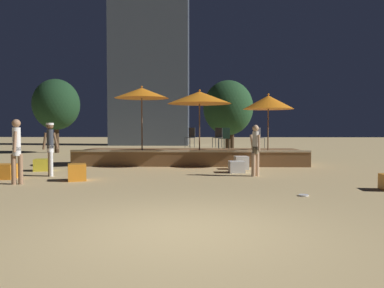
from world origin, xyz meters
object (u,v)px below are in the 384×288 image
Objects in this scene: cube_seat_5 at (237,167)px; bistro_chair_2 at (218,136)px; patio_umbrella_0 at (142,93)px; background_tree_2 at (228,108)px; cube_seat_4 at (77,172)px; bistro_chair_1 at (258,136)px; cube_seat_3 at (4,172)px; frisbee_disc at (304,195)px; person_2 at (50,146)px; bistro_chair_3 at (225,136)px; cube_seat_1 at (241,163)px; bistro_chair_0 at (191,135)px; patio_umbrella_1 at (200,98)px; patio_umbrella_2 at (268,102)px; cube_seat_2 at (42,165)px; person_3 at (17,148)px; background_tree_0 at (232,111)px; background_tree_1 at (56,105)px; person_0 at (255,149)px.

bistro_chair_2 reaches higher than cube_seat_5.
background_tree_2 is at bearing 56.43° from patio_umbrella_0.
bistro_chair_1 is (6.17, 6.00, 0.97)m from cube_seat_4.
cube_seat_4 is at bearing -7.68° from cube_seat_3.
bistro_chair_1 is 4.00× the size of frisbee_disc.
person_2 is at bearing -124.83° from patio_umbrella_0.
bistro_chair_3 is 7.30m from frisbee_disc.
bistro_chair_0 is (-2.00, 2.91, 0.97)m from cube_seat_1.
patio_umbrella_1 is at bearing -104.70° from background_tree_2.
patio_umbrella_2 is 8.28m from person_2.
cube_seat_2 is 3.28m from cube_seat_4.
person_3 is at bearing -77.45° from cube_seat_2.
cube_seat_1 is 0.32× the size of person_2.
person_3 is at bearing -114.76° from background_tree_0.
background_tree_1 reaches higher than bistro_chair_3.
person_0 is 9.29m from background_tree_2.
cube_seat_1 is (1.59, -1.22, -2.54)m from patio_umbrella_1.
person_3 reaches higher than person_0.
background_tree_1 is (-11.85, 8.30, 0.46)m from patio_umbrella_2.
patio_umbrella_0 reaches higher than cube_seat_3.
bistro_chair_1 is (1.03, 2.75, 0.97)m from cube_seat_1.
background_tree_2 is at bearing 101.82° from bistro_chair_0.
bistro_chair_2 is at bearing 105.07° from cube_seat_1.
patio_umbrella_2 is 2.75m from cube_seat_1.
background_tree_1 is (-11.73, 6.45, 1.82)m from bistro_chair_1.
bistro_chair_0 is 1.00× the size of bistro_chair_2.
patio_umbrella_2 is at bearing 38.21° from cube_seat_1.
cube_seat_1 is at bearing -89.57° from background_tree_2.
cube_seat_1 is 0.12× the size of background_tree_1.
cube_seat_2 is at bearing -70.97° from background_tree_1.
frisbee_disc is (2.86, -8.47, -1.20)m from bistro_chair_0.
background_tree_0 is at bearing 68.78° from cube_seat_4.
bistro_chair_2 is (-1.02, 4.91, 0.33)m from person_0.
person_2 is at bearing -169.22° from cube_seat_5.
patio_umbrella_1 reaches higher than frisbee_disc.
person_0 is 7.07m from person_3.
bistro_chair_2 is (5.77, 6.88, 0.23)m from person_3.
bistro_chair_2 is at bearing 134.23° from patio_umbrella_2.
person_2 reaches higher than cube_seat_1.
bistro_chair_0 is at bearing 124.52° from cube_seat_1.
person_2 is 7.57m from bistro_chair_2.
background_tree_0 is at bearing 91.28° from frisbee_disc.
person_3 is 8.16m from bistro_chair_3.
cube_seat_4 is 8.66m from bistro_chair_1.
background_tree_1 reaches higher than bistro_chair_2.
bistro_chair_3 is (0.25, -1.37, 0.00)m from bistro_chair_2.
patio_umbrella_2 is 5.19× the size of cube_seat_5.
background_tree_1 is (-6.75, 8.01, 0.05)m from patio_umbrella_0.
patio_umbrella_1 reaches higher than bistro_chair_1.
bistro_chair_0 is (-2.25, 4.94, 0.33)m from person_0.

